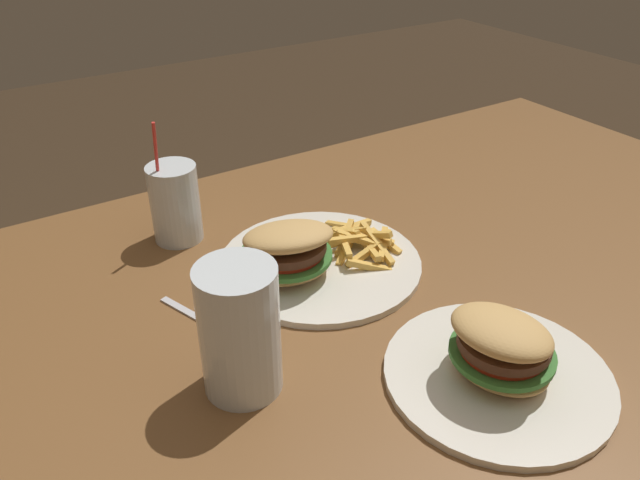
# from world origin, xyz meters

# --- Properties ---
(dining_table) EXTENTS (1.68, 1.15, 0.76)m
(dining_table) POSITION_xyz_m (0.00, 0.00, 0.67)
(dining_table) COLOR brown
(dining_table) RESTS_ON ground_plane
(meal_plate_near) EXTENTS (0.30, 0.30, 0.10)m
(meal_plate_near) POSITION_xyz_m (0.03, -0.20, 0.79)
(meal_plate_near) COLOR silver
(meal_plate_near) RESTS_ON dining_table
(beer_glass) EXTENTS (0.09, 0.09, 0.16)m
(beer_glass) POSITION_xyz_m (0.21, -0.04, 0.83)
(beer_glass) COLOR silver
(beer_glass) RESTS_ON dining_table
(juice_glass) EXTENTS (0.08, 0.08, 0.20)m
(juice_glass) POSITION_xyz_m (0.15, -0.39, 0.82)
(juice_glass) COLOR silver
(juice_glass) RESTS_ON dining_table
(spoon) EXTENTS (0.09, 0.19, 0.02)m
(spoon) POSITION_xyz_m (0.18, -0.10, 0.76)
(spoon) COLOR silver
(spoon) RESTS_ON dining_table
(meal_plate_far) EXTENTS (0.26, 0.26, 0.10)m
(meal_plate_far) POSITION_xyz_m (-0.04, 0.11, 0.79)
(meal_plate_far) COLOR silver
(meal_plate_far) RESTS_ON dining_table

